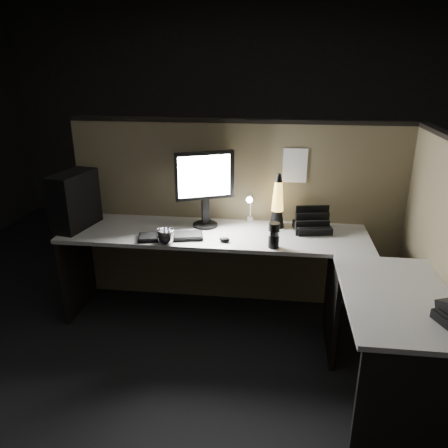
# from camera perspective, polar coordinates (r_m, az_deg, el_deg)

# --- Properties ---
(floor) EXTENTS (6.00, 6.00, 0.00)m
(floor) POSITION_cam_1_polar(r_m,az_deg,el_deg) (3.13, 0.04, -17.90)
(floor) COLOR black
(floor) RESTS_ON ground
(room_shell) EXTENTS (6.00, 6.00, 6.00)m
(room_shell) POSITION_cam_1_polar(r_m,az_deg,el_deg) (2.46, 0.05, 12.95)
(room_shell) COLOR silver
(room_shell) RESTS_ON ground
(partition_back) EXTENTS (2.66, 0.06, 1.50)m
(partition_back) POSITION_cam_1_polar(r_m,az_deg,el_deg) (3.58, 1.84, 1.08)
(partition_back) COLOR brown
(partition_back) RESTS_ON ground
(partition_right) EXTENTS (0.06, 1.66, 1.50)m
(partition_right) POSITION_cam_1_polar(r_m,az_deg,el_deg) (2.98, 26.71, -5.45)
(partition_right) COLOR brown
(partition_right) RESTS_ON ground
(desk) EXTENTS (2.60, 1.60, 0.73)m
(desk) POSITION_cam_1_polar(r_m,az_deg,el_deg) (3.01, 4.04, -6.44)
(desk) COLOR #AAA7A0
(desk) RESTS_ON ground
(pc_tower) EXTENTS (0.26, 0.44, 0.43)m
(pc_tower) POSITION_cam_1_polar(r_m,az_deg,el_deg) (3.51, -18.93, 2.93)
(pc_tower) COLOR black
(pc_tower) RESTS_ON desk
(monitor) EXTENTS (0.43, 0.22, 0.58)m
(monitor) POSITION_cam_1_polar(r_m,az_deg,el_deg) (3.32, -2.52, 5.52)
(monitor) COLOR black
(monitor) RESTS_ON desk
(keyboard) EXTENTS (0.49, 0.26, 0.02)m
(keyboard) POSITION_cam_1_polar(r_m,az_deg,el_deg) (3.20, -6.97, -1.66)
(keyboard) COLOR black
(keyboard) RESTS_ON desk
(mouse) EXTENTS (0.09, 0.08, 0.03)m
(mouse) POSITION_cam_1_polar(r_m,az_deg,el_deg) (3.12, 0.06, -2.02)
(mouse) COLOR black
(mouse) RESTS_ON desk
(clip_lamp) EXTENTS (0.05, 0.19, 0.24)m
(clip_lamp) POSITION_cam_1_polar(r_m,az_deg,el_deg) (3.41, 3.41, 2.27)
(clip_lamp) COLOR silver
(clip_lamp) RESTS_ON desk
(organizer) EXTENTS (0.30, 0.27, 0.20)m
(organizer) POSITION_cam_1_polar(r_m,az_deg,el_deg) (3.38, 11.44, -0.08)
(organizer) COLOR black
(organizer) RESTS_ON desk
(lava_lamp) EXTENTS (0.11, 0.11, 0.42)m
(lava_lamp) POSITION_cam_1_polar(r_m,az_deg,el_deg) (3.36, 6.99, 2.44)
(lava_lamp) COLOR black
(lava_lamp) RESTS_ON desk
(travel_mug) EXTENTS (0.08, 0.08, 0.18)m
(travel_mug) POSITION_cam_1_polar(r_m,az_deg,el_deg) (3.02, 6.53, -1.47)
(travel_mug) COLOR black
(travel_mug) RESTS_ON desk
(steel_mug) EXTENTS (0.13, 0.13, 0.10)m
(steel_mug) POSITION_cam_1_polar(r_m,az_deg,el_deg) (3.10, -7.63, -1.65)
(steel_mug) COLOR #B9B9C0
(steel_mug) RESTS_ON desk
(figurine) EXTENTS (0.06, 0.06, 0.06)m
(figurine) POSITION_cam_1_polar(r_m,az_deg,el_deg) (3.45, 7.03, 0.67)
(figurine) COLOR #FF9D28
(figurine) RESTS_ON desk
(pinned_paper) EXTENTS (0.19, 0.00, 0.26)m
(pinned_paper) POSITION_cam_1_polar(r_m,az_deg,el_deg) (3.41, 9.24, 7.53)
(pinned_paper) COLOR white
(pinned_paper) RESTS_ON partition_back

